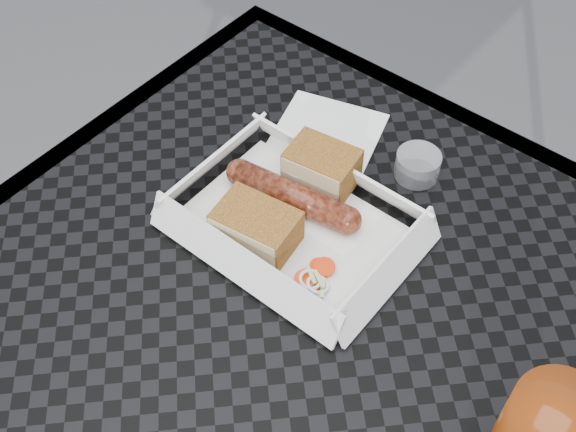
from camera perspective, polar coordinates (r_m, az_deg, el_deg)
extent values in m
cube|color=black|center=(0.68, 1.08, -12.03)|extent=(0.80, 0.80, 0.01)
cube|color=black|center=(0.91, 16.52, 5.45)|extent=(0.80, 0.03, 0.03)
cube|color=black|center=(0.88, -19.19, 2.73)|extent=(0.03, 0.80, 0.03)
cylinder|color=black|center=(1.27, -1.76, 0.15)|extent=(0.03, 0.03, 0.73)
cube|color=white|center=(0.76, 0.47, -0.88)|extent=(0.22, 0.15, 0.00)
cylinder|color=maroon|center=(0.77, 0.34, 1.61)|extent=(0.14, 0.05, 0.03)
sphere|color=maroon|center=(0.75, 4.73, -0.36)|extent=(0.03, 0.03, 0.03)
sphere|color=maroon|center=(0.79, -3.83, 3.45)|extent=(0.03, 0.03, 0.03)
cube|color=brown|center=(0.79, 2.69, 3.85)|extent=(0.08, 0.06, 0.05)
cube|color=brown|center=(0.73, -2.50, -0.88)|extent=(0.09, 0.07, 0.04)
cylinder|color=red|center=(0.72, 2.33, -4.66)|extent=(0.02, 0.02, 0.00)
torus|color=white|center=(0.72, 2.54, -5.27)|extent=(0.02, 0.02, 0.00)
cube|color=#B2D17F|center=(0.72, 3.12, -4.99)|extent=(0.02, 0.02, 0.00)
cube|color=white|center=(0.86, 3.05, 6.44)|extent=(0.15, 0.15, 0.00)
cylinder|color=maroon|center=(0.80, 1.28, 3.58)|extent=(0.05, 0.05, 0.03)
cylinder|color=silver|center=(0.82, 10.20, 3.97)|extent=(0.05, 0.05, 0.03)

